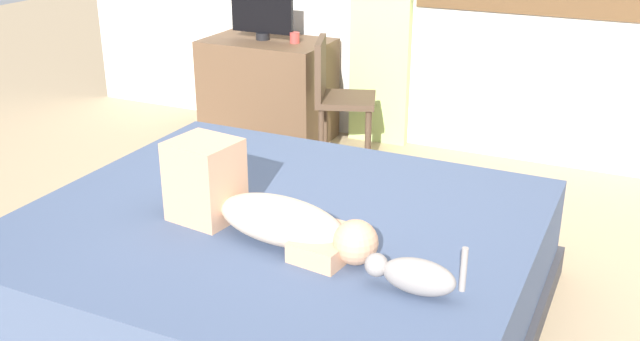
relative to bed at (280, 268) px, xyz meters
The scene contains 8 objects.
ground_plane 0.29m from the bed, 10.26° to the left, with size 16.00×16.00×0.00m, color tan.
bed is the anchor object (origin of this frame).
person_lying 0.41m from the bed, 84.71° to the right, with size 0.94×0.36×0.34m.
cat 0.85m from the bed, 25.46° to the right, with size 0.36×0.11×0.21m.
desk 2.41m from the bed, 120.27° to the left, with size 0.90×0.56×0.74m.
tv_monitor 2.52m from the bed, 120.95° to the left, with size 0.48×0.10×0.35m.
cup 2.36m from the bed, 115.43° to the left, with size 0.07×0.07×0.08m, color #B23D38.
chair_by_desk 1.89m from the bed, 106.87° to the left, with size 0.49×0.49×0.86m.
Camera 1 is at (1.21, -2.47, 1.83)m, focal length 40.96 mm.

